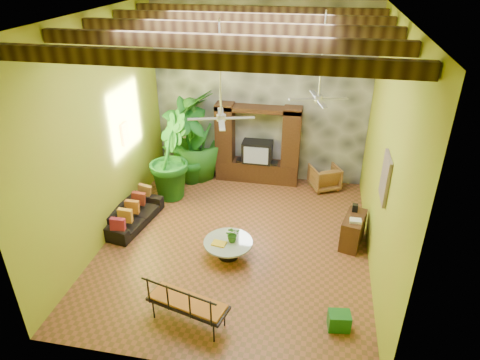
% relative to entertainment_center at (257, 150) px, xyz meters
% --- Properties ---
extents(ground, '(7.00, 7.00, 0.00)m').
position_rel_entertainment_center_xyz_m(ground, '(0.00, -3.14, -0.97)').
color(ground, brown).
rests_on(ground, ground).
extents(ceiling, '(6.00, 7.00, 0.02)m').
position_rel_entertainment_center_xyz_m(ceiling, '(0.00, -3.14, 4.03)').
color(ceiling, silver).
rests_on(ceiling, back_wall).
extents(back_wall, '(6.00, 0.02, 5.00)m').
position_rel_entertainment_center_xyz_m(back_wall, '(0.00, 0.36, 1.53)').
color(back_wall, '#9EB92A').
rests_on(back_wall, ground).
extents(left_wall, '(0.02, 7.00, 5.00)m').
position_rel_entertainment_center_xyz_m(left_wall, '(-3.00, -3.14, 1.53)').
color(left_wall, '#9EB92A').
rests_on(left_wall, ground).
extents(right_wall, '(0.02, 7.00, 5.00)m').
position_rel_entertainment_center_xyz_m(right_wall, '(3.00, -3.14, 1.53)').
color(right_wall, '#9EB92A').
rests_on(right_wall, ground).
extents(stone_accent_wall, '(5.98, 0.10, 4.98)m').
position_rel_entertainment_center_xyz_m(stone_accent_wall, '(0.00, 0.30, 1.53)').
color(stone_accent_wall, '#3C3E45').
rests_on(stone_accent_wall, ground).
extents(ceiling_beams, '(5.95, 5.36, 0.22)m').
position_rel_entertainment_center_xyz_m(ceiling_beams, '(0.00, -3.14, 3.81)').
color(ceiling_beams, '#3C2913').
rests_on(ceiling_beams, ceiling).
extents(entertainment_center, '(2.40, 0.55, 2.30)m').
position_rel_entertainment_center_xyz_m(entertainment_center, '(0.00, 0.00, 0.00)').
color(entertainment_center, black).
rests_on(entertainment_center, ground).
extents(ceiling_fan_front, '(1.28, 1.28, 1.86)m').
position_rel_entertainment_center_xyz_m(ceiling_fan_front, '(-0.20, -3.54, 2.44)').
color(ceiling_fan_front, silver).
rests_on(ceiling_fan_front, ceiling).
extents(ceiling_fan_back, '(1.28, 1.28, 1.86)m').
position_rel_entertainment_center_xyz_m(ceiling_fan_back, '(1.60, -1.94, 2.44)').
color(ceiling_fan_back, silver).
rests_on(ceiling_fan_back, ceiling).
extents(wall_art_mask, '(0.06, 0.32, 0.55)m').
position_rel_entertainment_center_xyz_m(wall_art_mask, '(-2.96, -2.14, 1.13)').
color(wall_art_mask, yellow).
rests_on(wall_art_mask, left_wall).
extents(wall_art_painting, '(0.06, 0.70, 0.90)m').
position_rel_entertainment_center_xyz_m(wall_art_painting, '(2.96, -3.74, 1.33)').
color(wall_art_painting, '#286094').
rests_on(wall_art_painting, right_wall).
extents(sofa, '(0.99, 1.92, 0.53)m').
position_rel_entertainment_center_xyz_m(sofa, '(-2.65, -2.89, -0.70)').
color(sofa, black).
rests_on(sofa, ground).
extents(wicker_armchair, '(1.00, 1.01, 0.70)m').
position_rel_entertainment_center_xyz_m(wicker_armchair, '(1.96, -0.13, -0.62)').
color(wicker_armchair, olive).
rests_on(wicker_armchair, ground).
extents(tall_plant_a, '(1.56, 1.57, 2.51)m').
position_rel_entertainment_center_xyz_m(tall_plant_a, '(-1.90, -0.52, 0.29)').
color(tall_plant_a, '#1A651C').
rests_on(tall_plant_a, ground).
extents(tall_plant_b, '(1.26, 1.46, 2.35)m').
position_rel_entertainment_center_xyz_m(tall_plant_b, '(-2.19, -1.31, 0.21)').
color(tall_plant_b, '#1C6B20').
rests_on(tall_plant_b, ground).
extents(tall_plant_c, '(1.73, 1.73, 2.64)m').
position_rel_entertainment_center_xyz_m(tall_plant_c, '(-1.80, -0.07, 0.35)').
color(tall_plant_c, '#216119').
rests_on(tall_plant_c, ground).
extents(coffee_table, '(1.08, 1.08, 0.40)m').
position_rel_entertainment_center_xyz_m(coffee_table, '(-0.07, -3.70, -0.71)').
color(coffee_table, black).
rests_on(coffee_table, ground).
extents(centerpiece_plant, '(0.40, 0.38, 0.36)m').
position_rel_entertainment_center_xyz_m(centerpiece_plant, '(0.03, -3.66, -0.39)').
color(centerpiece_plant, '#2B631A').
rests_on(centerpiece_plant, coffee_table).
extents(yellow_tray, '(0.33, 0.26, 0.03)m').
position_rel_entertainment_center_xyz_m(yellow_tray, '(-0.24, -3.83, -0.55)').
color(yellow_tray, gold).
rests_on(yellow_tray, coffee_table).
extents(iron_bench, '(1.57, 0.91, 0.57)m').
position_rel_entertainment_center_xyz_m(iron_bench, '(-0.37, -5.79, -0.43)').
color(iron_bench, black).
rests_on(iron_bench, ground).
extents(side_console, '(0.63, 0.99, 0.73)m').
position_rel_entertainment_center_xyz_m(side_console, '(2.65, -2.70, -0.60)').
color(side_console, '#3E2113').
rests_on(side_console, ground).
extents(green_bin, '(0.43, 0.34, 0.34)m').
position_rel_entertainment_center_xyz_m(green_bin, '(2.33, -5.34, -0.79)').
color(green_bin, '#1E7037').
rests_on(green_bin, ground).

